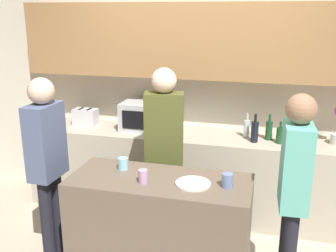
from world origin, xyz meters
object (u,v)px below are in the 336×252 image
Objects in this scene: cup_0 at (123,164)px; person_center at (47,157)px; cup_1 at (143,176)px; toaster at (86,117)px; bottle_3 at (280,135)px; cup_2 at (227,180)px; plate_on_island at (193,184)px; person_left at (294,184)px; bottle_0 at (247,128)px; bottle_2 at (269,130)px; microwave at (147,116)px; person_right at (164,143)px; bottle_1 at (255,131)px.

person_center is at bearing -172.60° from cup_0.
person_center is (-0.88, 0.13, 0.02)m from cup_1.
bottle_3 reaches higher than toaster.
cup_2 is at bearing -35.79° from toaster.
person_left is (0.71, 0.07, 0.05)m from plate_on_island.
toaster is 0.16× the size of person_left.
bottle_0 is at bearing 129.73° from person_center.
toaster is 2.45× the size of cup_2.
cup_1 is 0.06× the size of person_center.
bottle_3 is (0.11, -0.09, -0.02)m from bottle_2.
microwave is 1.90m from person_left.
plate_on_island is 1.24m from person_center.
plate_on_island is at bearing 88.99° from person_center.
person_center reaches higher than microwave.
person_right is (0.38, -0.68, -0.05)m from microwave.
person_center is at bearing -142.15° from bottle_0.
bottle_1 is 0.17m from bottle_2.
bottle_3 is 0.85× the size of plate_on_island.
cup_2 is 0.07× the size of person_left.
cup_2 is 0.47m from person_left.
bottle_2 reaches higher than bottle_0.
microwave is at bearing 179.50° from bottle_0.
person_right is (-0.68, -0.67, 0.01)m from bottle_0.
bottle_0 is at bearing -0.34° from toaster.
bottle_2 is (0.13, 0.11, -0.01)m from bottle_1.
cup_2 is at bearing -8.48° from cup_0.
cup_1 is at bearing 83.67° from person_center.
person_center reaches higher than bottle_1.
cup_0 is 0.91× the size of cup_1.
microwave is at bearing 178.77° from bottle_2.
microwave reaches higher than bottle_3.
person_right is at bearing -135.25° from bottle_0.
toaster is (-0.72, 0.00, -0.06)m from microwave.
bottle_2 is at bearing 140.65° from bottle_3.
plate_on_island is 2.78× the size of cup_0.
bottle_0 is at bearing 16.66° from person_left.
bottle_0 is 0.89× the size of bottle_1.
bottle_3 is at bearing 61.58° from plate_on_island.
bottle_0 is 0.96× the size of plate_on_island.
person_right is at bearing 138.06° from cup_2.
bottle_2 is 1.11m from person_right.
microwave is 1.06m from bottle_0.
person_right is at bearing -60.81° from microwave.
plate_on_island is at bearing -108.69° from bottle_1.
bottle_0 is at bearing 123.64° from bottle_1.
toaster reaches higher than cup_2.
cup_1 is at bearing -116.64° from bottle_0.
cup_1 is at bearing -124.08° from bottle_2.
person_right is at bearing -31.79° from toaster.
cup_0 is at bearing -81.94° from microwave.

